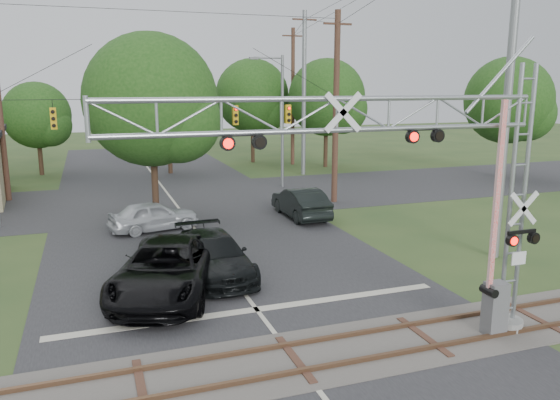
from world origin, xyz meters
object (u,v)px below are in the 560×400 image
object	(u,v)px
sedan_silver	(154,216)
traffic_signal_span	(196,112)
crossing_gantry	(414,177)
car_dark	(214,255)
pickup_black	(167,268)
streetlight	(280,115)

from	to	relation	value
sedan_silver	traffic_signal_span	bearing A→B (deg)	-53.95
crossing_gantry	car_dark	distance (m)	9.36
traffic_signal_span	pickup_black	bearing A→B (deg)	-105.92
traffic_signal_span	streetlight	world-z (taller)	traffic_signal_span
crossing_gantry	sedan_silver	xyz separation A→B (m)	(-5.12, 15.10, -4.09)
crossing_gantry	traffic_signal_span	world-z (taller)	traffic_signal_span
streetlight	traffic_signal_span	bearing A→B (deg)	-140.25
crossing_gantry	pickup_black	size ratio (longest dim) A/B	1.79
crossing_gantry	car_dark	xyz separation A→B (m)	(-3.71, 7.59, -4.04)
pickup_black	streetlight	size ratio (longest dim) A/B	0.73
crossing_gantry	streetlight	xyz separation A→B (m)	(4.79, 24.20, 0.31)
pickup_black	crossing_gantry	bearing A→B (deg)	-27.76
traffic_signal_span	pickup_black	xyz separation A→B (m)	(-3.45, -12.09, -4.78)
traffic_signal_span	car_dark	size ratio (longest dim) A/B	3.50
traffic_signal_span	car_dark	xyz separation A→B (m)	(-1.49, -10.77, -4.91)
traffic_signal_span	pickup_black	size ratio (longest dim) A/B	2.88
sedan_silver	streetlight	size ratio (longest dim) A/B	0.48
traffic_signal_span	streetlight	distance (m)	9.14
sedan_silver	crossing_gantry	bearing A→B (deg)	-173.73
car_dark	sedan_silver	world-z (taller)	car_dark
pickup_black	car_dark	bearing A→B (deg)	54.01
sedan_silver	streetlight	distance (m)	14.15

